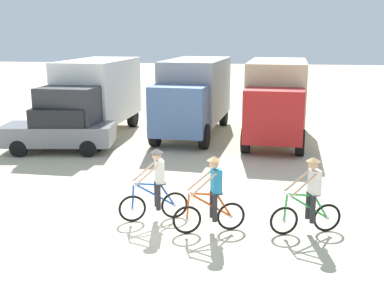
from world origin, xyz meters
The scene contains 8 objects.
ground_plane centered at (0.00, 0.00, 0.00)m, with size 120.00×120.00×0.00m, color beige.
box_truck_white_box centered at (-4.63, 9.27, 1.87)m, with size 2.52×6.80×3.35m.
box_truck_grey_hauler centered at (-0.34, 10.32, 1.87)m, with size 2.85×6.90×3.35m.
box_truck_tan_camper centered at (3.31, 9.79, 1.87)m, with size 2.76×6.87×3.35m.
sedan_parked centered at (-5.01, 6.23, 0.88)m, with size 4.41×2.35×1.76m.
cyclist_orange_shirt centered at (0.18, 0.09, 0.85)m, with size 1.63×0.77×1.82m.
cyclist_cowboy_hat centered at (1.62, -0.42, 0.85)m, with size 1.65×0.74×1.82m.
cyclist_near_camera centered at (3.83, -0.17, 0.85)m, with size 1.66×0.70×1.82m.
Camera 1 is at (2.66, -10.54, 4.53)m, focal length 43.79 mm.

